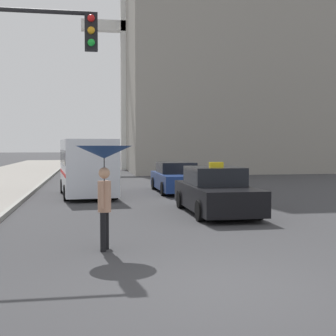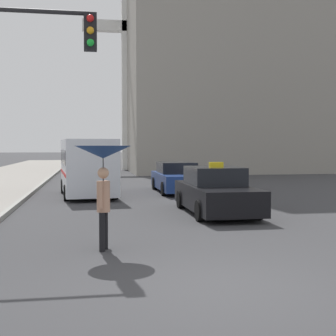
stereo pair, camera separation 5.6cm
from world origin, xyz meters
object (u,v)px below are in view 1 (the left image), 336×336
at_px(traffic_light, 2,72).
at_px(monument_cross, 126,58).
at_px(ambulance_van, 87,165).
at_px(taxi, 216,192).
at_px(sedan_red, 177,178).
at_px(pedestrian_with_umbrella, 104,163).

bearing_deg(traffic_light, monument_cross, 80.66).
relative_size(ambulance_van, monument_cross, 0.31).
distance_m(taxi, sedan_red, 6.89).
relative_size(sedan_red, traffic_light, 0.89).
relative_size(pedestrian_with_umbrella, traffic_light, 0.40).
xyz_separation_m(ambulance_van, monument_cross, (3.37, 21.45, 8.57)).
bearing_deg(ambulance_van, traffic_light, 74.36).
height_order(taxi, pedestrian_with_umbrella, pedestrian_with_umbrella).
xyz_separation_m(sedan_red, monument_cross, (-0.70, 20.39, 9.26)).
height_order(taxi, traffic_light, traffic_light).
bearing_deg(sedan_red, ambulance_van, 14.56).
distance_m(taxi, monument_cross, 28.80).
distance_m(sedan_red, pedestrian_with_umbrella, 12.24).
bearing_deg(taxi, traffic_light, 33.29).
distance_m(sedan_red, monument_cross, 22.41).
xyz_separation_m(taxi, pedestrian_with_umbrella, (-3.64, -4.72, 1.11)).
height_order(pedestrian_with_umbrella, monument_cross, monument_cross).
height_order(ambulance_van, monument_cross, monument_cross).
height_order(taxi, ambulance_van, ambulance_van).
distance_m(taxi, ambulance_van, 7.11).
height_order(sedan_red, monument_cross, monument_cross).
bearing_deg(traffic_light, ambulance_van, 79.73).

